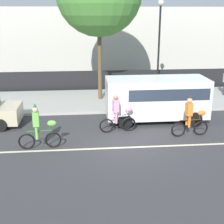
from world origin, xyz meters
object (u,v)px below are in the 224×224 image
object	(u,v)px
parade_cyclist_pink	(118,114)
parade_cyclist_orange	(191,118)
parade_cyclist_lime	(40,129)
parked_van_white	(158,96)
street_lamp_post	(159,34)

from	to	relation	value
parade_cyclist_pink	parade_cyclist_orange	world-z (taller)	same
parade_cyclist_lime	parked_van_white	size ratio (longest dim) A/B	0.38
parade_cyclist_lime	parade_cyclist_orange	xyz separation A→B (m)	(6.47, 0.73, 0.00)
parade_cyclist_orange	parked_van_white	world-z (taller)	parked_van_white
parade_cyclist_pink	street_lamp_post	world-z (taller)	street_lamp_post
parade_cyclist_pink	parked_van_white	distance (m)	2.60
parked_van_white	street_lamp_post	distance (m)	5.49
parked_van_white	street_lamp_post	size ratio (longest dim) A/B	0.85
parked_van_white	street_lamp_post	bearing A→B (deg)	76.92
parade_cyclist_lime	parade_cyclist_pink	distance (m)	3.67
parked_van_white	street_lamp_post	world-z (taller)	street_lamp_post
parade_cyclist_pink	parade_cyclist_orange	size ratio (longest dim) A/B	1.00
parade_cyclist_pink	street_lamp_post	bearing A→B (deg)	61.84
parked_van_white	street_lamp_post	xyz separation A→B (m)	(1.08, 4.65, 2.71)
parade_cyclist_pink	parked_van_white	size ratio (longest dim) A/B	0.38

